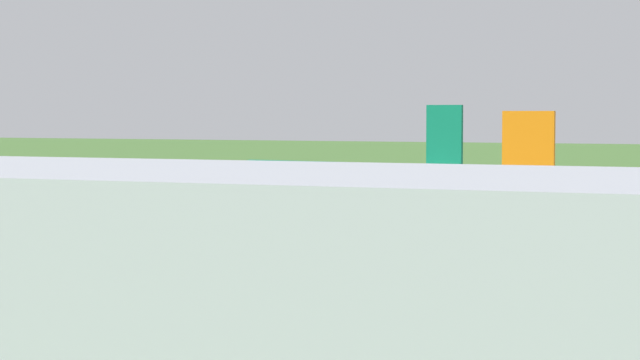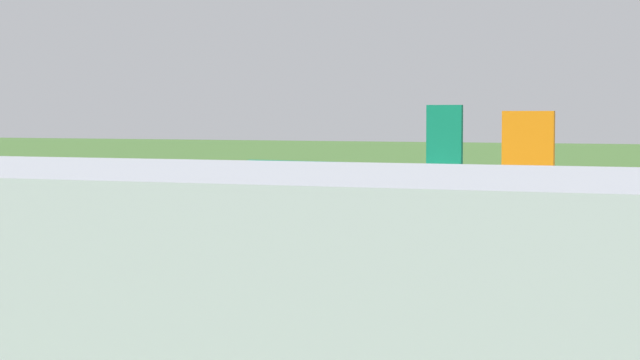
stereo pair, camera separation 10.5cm
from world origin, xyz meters
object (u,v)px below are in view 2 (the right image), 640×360
service_truck_baggage (630,205)px  traffic_cone_orange (343,188)px  service_car_followme (164,192)px  no_stopping_sign (371,182)px  airliner_main (322,181)px  airliner_parked_mid (348,213)px

service_truck_baggage → traffic_cone_orange: (59.49, -37.38, -1.13)m
service_car_followme → traffic_cone_orange: bearing=-123.1°
service_truck_baggage → no_stopping_sign: (54.73, -39.62, -0.05)m
airliner_main → airliner_parked_mid: airliner_main is taller
airliner_main → no_stopping_sign: size_ratio=23.96×
airliner_main → service_truck_baggage: airliner_main is taller
airliner_parked_mid → service_car_followme: (60.10, -64.24, -3.24)m
airliner_parked_mid → service_truck_baggage: airliner_parked_mid is taller
service_truck_baggage → traffic_cone_orange: service_truck_baggage is taller
no_stopping_sign → airliner_main: bearing=102.1°
service_car_followme → service_truck_baggage: bearing=176.0°
service_car_followme → no_stopping_sign: (-25.44, -33.95, 0.51)m
service_car_followme → traffic_cone_orange: (-20.68, -31.70, -0.57)m
airliner_parked_mid → service_truck_baggage: bearing=-108.9°
airliner_main → service_car_followme: (35.76, -14.10, -3.51)m
no_stopping_sign → service_truck_baggage: bearing=144.1°
airliner_parked_mid → service_truck_baggage: size_ratio=8.44×
no_stopping_sign → service_car_followme: bearing=53.2°
service_truck_baggage → service_car_followme: (80.17, -5.67, -0.56)m
airliner_parked_mid → traffic_cone_orange: size_ratio=93.05×
airliner_parked_mid → service_car_followme: airliner_parked_mid is taller
traffic_cone_orange → no_stopping_sign: bearing=-154.7°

